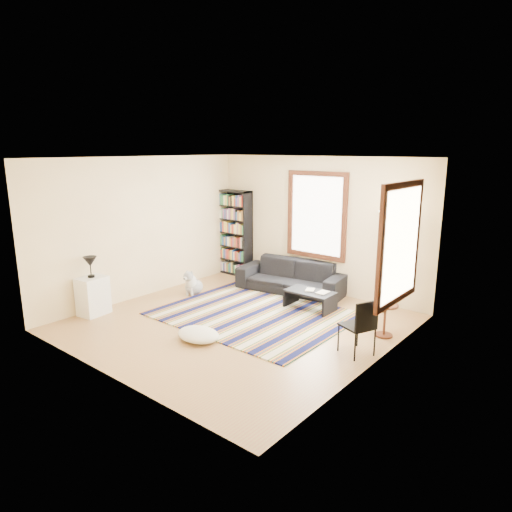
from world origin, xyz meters
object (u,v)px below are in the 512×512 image
Objects in this scene: bookshelf at (234,233)px; side_table at (385,320)px; floor_cushion at (198,334)px; coffee_table at (310,300)px; folding_chair at (357,326)px; dog at (194,282)px; floor_lamp at (383,262)px; white_cabinet at (93,296)px; sofa at (291,276)px.

bookshelf is 4.60m from side_table.
bookshelf is 4.02m from floor_cushion.
folding_chair is at bearing -36.73° from coffee_table.
dog is (0.41, -1.70, -0.74)m from bookshelf.
floor_cushion is (-0.60, -2.30, -0.09)m from coffee_table.
white_cabinet is at bearing -138.46° from floor_lamp.
side_table is (2.20, 2.01, 0.18)m from floor_cushion.
floor_cushion is at bearing -118.08° from floor_lamp.
coffee_table is at bearing -46.31° from sofa.
folding_chair is at bearing -46.04° from sofa.
bookshelf is at bearing 160.89° from coffee_table.
dog is (-1.45, -1.43, -0.07)m from sofa.
floor_lamp is at bearing -6.22° from sofa.
bookshelf reaches higher than floor_lamp.
folding_chair is (2.15, 1.14, 0.34)m from floor_cushion.
sofa is 2.63× the size of folding_chair.
side_table is 0.77× the size of white_cabinet.
bookshelf is at bearing 80.51° from white_cabinet.
side_table reaches higher than coffee_table.
folding_chair is (0.50, -1.95, -0.50)m from floor_lamp.
bookshelf reaches higher than floor_cushion.
floor_lamp is 3.57× the size of dog.
sofa is 2.51× the size of coffee_table.
bookshelf is at bearing 164.03° from side_table.
floor_lamp is at bearing 36.92° from coffee_table.
side_table is (1.60, -0.29, 0.09)m from coffee_table.
folding_chair reaches higher than sofa.
sofa is at bearing 158.67° from side_table.
sofa is 3.23× the size of white_cabinet.
side_table is at bearing -30.48° from sofa.
white_cabinet is 2.04m from dog.
white_cabinet reaches higher than dog.
sofa is at bearing -8.27° from bookshelf.
sofa is 1.99m from bookshelf.
floor_lamp reaches higher than floor_cushion.
floor_lamp is 2.66× the size of white_cabinet.
sofa is 1.13× the size of bookshelf.
coffee_table is 1.05× the size of folding_chair.
bookshelf is 2.72× the size of floor_cushion.
sofa is 2.69m from side_table.
floor_lamp is (3.81, -0.17, -0.07)m from bookshelf.
dog is at bearing -162.45° from coffee_table.
folding_chair is at bearing -26.11° from bookshelf.
floor_cushion is at bearing -93.20° from sofa.
white_cabinet is at bearing -137.61° from folding_chair.
side_table is 5.11m from white_cabinet.
floor_cushion is at bearing -52.06° from dog.
bookshelf is 2.86× the size of white_cabinet.
sofa is at bearing 142.84° from coffee_table.
white_cabinet is at bearing -169.83° from floor_cushion.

